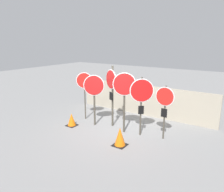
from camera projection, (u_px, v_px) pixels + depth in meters
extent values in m
plane|color=gray|center=(117.00, 129.00, 8.65)|extent=(40.00, 40.00, 0.00)
cube|color=#A89E89|center=(142.00, 100.00, 10.21)|extent=(6.70, 0.12, 1.41)
cylinder|color=#474238|center=(85.00, 97.00, 9.54)|extent=(0.05, 0.05, 2.00)
cylinder|color=white|center=(84.00, 80.00, 9.31)|extent=(0.60, 0.40, 0.69)
cylinder|color=red|center=(84.00, 80.00, 9.29)|extent=(0.55, 0.37, 0.63)
cylinder|color=#474238|center=(94.00, 102.00, 8.86)|extent=(0.08, 0.08, 1.93)
cylinder|color=white|center=(94.00, 85.00, 8.62)|extent=(0.72, 0.46, 0.83)
cylinder|color=red|center=(94.00, 85.00, 8.60)|extent=(0.67, 0.43, 0.77)
cylinder|color=#474238|center=(113.00, 97.00, 8.69)|extent=(0.08, 0.08, 2.46)
cylinder|color=white|center=(111.00, 79.00, 8.49)|extent=(0.70, 0.38, 0.77)
cylinder|color=red|center=(111.00, 79.00, 8.48)|extent=(0.64, 0.35, 0.71)
cube|color=black|center=(111.00, 96.00, 8.66)|extent=(0.23, 0.14, 0.32)
cylinder|color=#474238|center=(124.00, 105.00, 8.12)|extent=(0.08, 0.08, 2.17)
cylinder|color=white|center=(124.00, 84.00, 7.86)|extent=(0.77, 0.40, 0.85)
cylinder|color=red|center=(124.00, 84.00, 7.85)|extent=(0.72, 0.37, 0.79)
cylinder|color=#474238|center=(141.00, 107.00, 7.85)|extent=(0.06, 0.06, 2.17)
cylinder|color=white|center=(142.00, 91.00, 7.64)|extent=(0.71, 0.50, 0.85)
cylinder|color=red|center=(142.00, 91.00, 7.62)|extent=(0.66, 0.46, 0.79)
cube|color=black|center=(141.00, 110.00, 7.82)|extent=(0.18, 0.13, 0.31)
cylinder|color=#474238|center=(165.00, 113.00, 7.57)|extent=(0.06, 0.06, 1.93)
cylinder|color=white|center=(165.00, 96.00, 7.38)|extent=(0.67, 0.05, 0.67)
cylinder|color=red|center=(165.00, 97.00, 7.37)|extent=(0.61, 0.04, 0.61)
cube|color=black|center=(164.00, 113.00, 7.53)|extent=(0.21, 0.03, 0.30)
cube|color=black|center=(72.00, 125.00, 9.00)|extent=(0.41, 0.41, 0.02)
cone|color=orange|center=(72.00, 119.00, 8.93)|extent=(0.34, 0.34, 0.50)
cube|color=black|center=(120.00, 145.00, 7.30)|extent=(0.44, 0.44, 0.02)
cone|color=orange|center=(120.00, 136.00, 7.22)|extent=(0.37, 0.37, 0.61)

